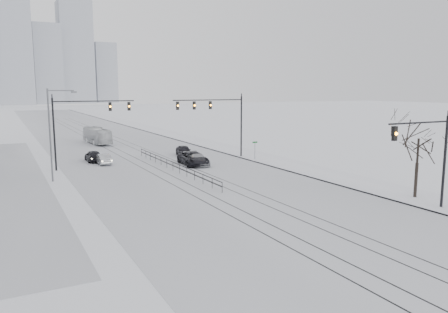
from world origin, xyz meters
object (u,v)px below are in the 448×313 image
Objects in this scene: bare_tree at (418,145)px; sedan_sb_outer at (103,159)px; sedan_nb_far at (184,151)px; sedan_nb_front at (193,159)px; traffic_mast_near at (431,150)px; box_truck at (97,136)px; sedan_nb_right at (197,159)px; sedan_sb_inner at (93,156)px.

bare_tree reaches higher than sedan_sb_outer.
bare_tree is 1.46× the size of sedan_nb_far.
sedan_nb_front is at bearing -94.31° from sedan_nb_far.
traffic_mast_near is 36.18m from sedan_sb_outer.
sedan_nb_front is 0.58× the size of box_truck.
traffic_mast_near is 27.21m from sedan_nb_right.
sedan_sb_inner and sedan_nb_right have the same top height.
sedan_sb_outer is at bearing 105.55° from sedan_sb_inner.
bare_tree is at bearing -65.86° from sedan_nb_far.
box_truck is at bearing 106.85° from sedan_nb_front.
sedan_nb_front is at bearing 142.05° from sedan_sb_inner.
box_truck is at bearing 107.04° from sedan_nb_right.
sedan_sb_outer is 0.79× the size of sedan_nb_right.
traffic_mast_near is 27.54m from sedan_nb_front.
sedan_sb_outer is 0.41× the size of box_truck.
sedan_sb_inner is at bearing 116.92° from traffic_mast_near.
sedan_nb_right is 0.52× the size of box_truck.
sedan_nb_front is 7.34m from sedan_nb_far.
sedan_sb_outer is (0.66, -2.50, -0.08)m from sedan_sb_inner.
sedan_nb_far is at bearing 83.13° from sedan_nb_right.
sedan_nb_front is 1.13× the size of sedan_nb_right.
sedan_sb_inner is at bearing -76.15° from sedan_sb_outer.
bare_tree is 0.64× the size of box_truck.
sedan_nb_far is at bearing 99.64° from traffic_mast_near.
sedan_nb_far is (-5.67, 33.39, -3.85)m from traffic_mast_near.
bare_tree is 52.10m from box_truck.
traffic_mast_near is 1.80× the size of sedan_sb_outer.
sedan_nb_right is (9.72, -5.82, 0.08)m from sedan_sb_outer.
bare_tree is 25.51m from sedan_nb_front.
box_truck is (-15.74, 49.56, -3.16)m from bare_tree.
sedan_nb_front is at bearing 148.45° from sedan_sb_outer.
traffic_mast_near is at bearing -71.12° from sedan_nb_far.
sedan_sb_inner is 0.44× the size of box_truck.
traffic_mast_near reaches higher than sedan_nb_right.
box_truck is (4.09, 18.24, 0.62)m from sedan_sb_inner.
sedan_sb_outer is 0.70× the size of sedan_nb_front.
sedan_sb_inner is 2.59m from sedan_sb_outer.
sedan_sb_inner is (-19.84, 31.32, -3.77)m from bare_tree.
bare_tree is (2.41, 3.00, -0.07)m from traffic_mast_near.
box_truck reaches higher than sedan_nb_right.
sedan_nb_right is 27.30m from box_truck.
sedan_nb_far is at bearing -172.83° from sedan_sb_outer.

